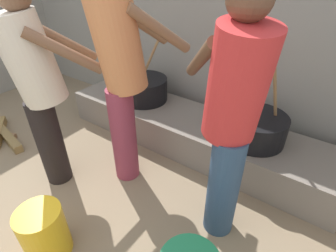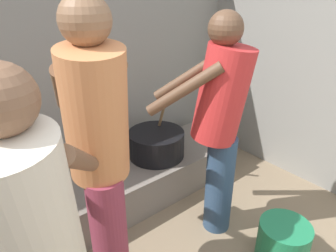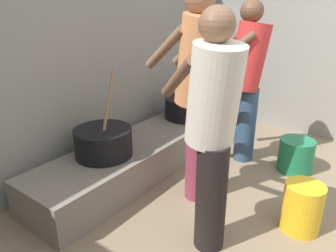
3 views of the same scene
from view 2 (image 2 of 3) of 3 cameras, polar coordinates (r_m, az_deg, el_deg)
The scene contains 6 objects.
hearth_ledge at distance 2.54m, azimuth -13.24°, elevation -12.84°, with size 2.67×0.60×0.32m, color slate.
cooking_pot_main at distance 2.28m, azimuth -28.14°, elevation -11.68°, with size 0.48×0.48×0.69m.
cooking_pot_secondary at distance 2.64m, azimuth -2.17°, elevation -3.30°, with size 0.48×0.48×0.68m.
cook_in_red_shirt at distance 2.02m, azimuth 9.63°, elevation 1.30°, with size 0.68×0.70×1.56m.
cook_in_orange_shirt at distance 1.54m, azimuth -12.70°, elevation -4.10°, with size 0.53×0.75×1.67m.
bucket_green_plastic at distance 2.25m, azimuth 20.56°, elevation -19.99°, with size 0.33×0.33×0.32m, color #1E7A4C.
Camera 2 is at (-0.29, 0.20, 1.70)m, focal length 32.66 mm.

